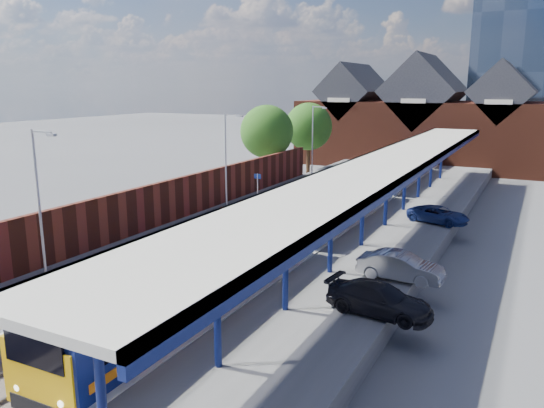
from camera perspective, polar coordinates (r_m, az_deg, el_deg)
The scene contains 22 objects.
ground at distance 43.49m, azimuth 8.08°, elevation -0.65°, with size 240.00×240.00×0.00m, color #5B5B5E.
ballast_bed at distance 34.48m, azimuth 2.59°, elevation -4.00°, with size 6.00×76.00×0.06m, color #473D33.
rails at distance 34.45m, azimuth 2.59°, elevation -3.86°, with size 4.51×76.00×0.14m.
left_platform at distance 36.88m, azimuth -5.20°, elevation -2.18°, with size 5.00×76.00×1.00m, color #565659.
right_platform at distance 32.43m, azimuth 12.31°, elevation -4.49°, with size 6.00×76.00×1.00m, color #565659.
coping_left at distance 35.58m, azimuth -2.01°, elevation -1.81°, with size 0.30×76.00×0.05m, color silver.
coping_right at distance 33.08m, azimuth 7.58°, elevation -3.03°, with size 0.30×76.00×0.05m, color silver.
yellow_line at distance 35.87m, azimuth -2.85°, elevation -1.72°, with size 0.14×76.00×0.01m, color yellow.
train at distance 44.30m, azimuth 10.75°, elevation 2.30°, with size 3.06×65.94×3.45m.
canopy at distance 33.39m, azimuth 12.71°, elevation 4.34°, with size 4.50×52.00×4.48m.
lamp_post_b at distance 26.14m, azimuth -23.65°, elevation 0.78°, with size 1.48×0.18×7.00m.
lamp_post_c at distance 38.14m, azimuth -4.83°, elevation 5.20°, with size 1.48×0.18×7.00m.
lamp_post_d at distance 52.32m, azimuth 4.52°, elevation 7.20°, with size 1.48×0.18×7.00m.
platform_sign at distance 39.52m, azimuth -1.56°, elevation 2.12°, with size 0.55×0.08×2.50m.
brick_wall at distance 32.96m, azimuth -15.12°, elevation -0.85°, with size 0.35×50.00×3.86m.
station_building at distance 69.59m, azimuth 15.90°, elevation 8.47°, with size 30.00×12.12×13.78m.
glass_tower at distance 90.76m, azimuth 25.94°, elevation 17.92°, with size 14.20×14.20×40.30m.
tree_near at distance 52.08m, azimuth -0.46°, elevation 7.61°, with size 5.20×5.20×8.10m.
tree_far at distance 58.87m, azimuth 4.05°, elevation 8.16°, with size 5.20×5.20×8.10m.
parked_car_silver at distance 25.54m, azimuth 13.66°, elevation -6.53°, with size 1.38×3.96×1.31m, color #A5A5A9.
parked_car_dark at distance 21.70m, azimuth 11.48°, elevation -10.00°, with size 1.74×4.27×1.24m, color black.
parked_car_blue at distance 36.69m, azimuth 17.45°, elevation -1.10°, with size 1.83×3.98×1.11m, color navy.
Camera 1 is at (13.65, -10.10, 9.86)m, focal length 35.00 mm.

